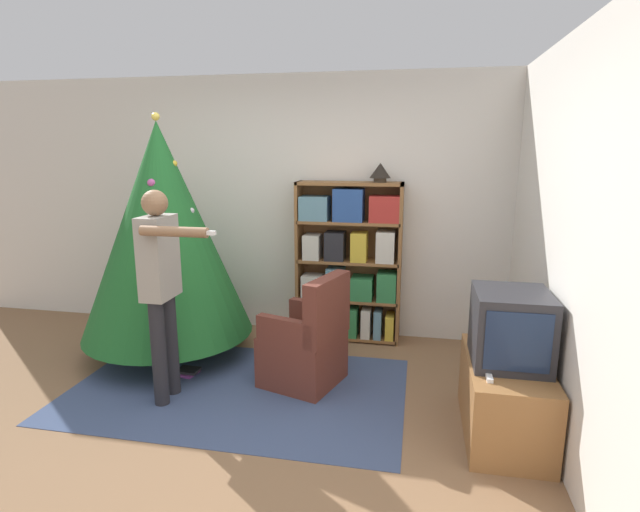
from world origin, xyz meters
name	(u,v)px	position (x,y,z in m)	size (l,w,h in m)	color
ground_plane	(237,432)	(0.00, 0.00, 0.00)	(14.00, 14.00, 0.00)	#846042
wall_back	(304,207)	(0.00, 2.07, 1.30)	(8.00, 0.10, 2.60)	silver
wall_right	(591,259)	(2.09, 0.00, 1.30)	(0.10, 8.00, 2.60)	silver
area_rug	(238,389)	(-0.21, 0.58, 0.00)	(2.64, 1.63, 0.01)	#3D4C70
bookshelf	(349,263)	(0.51, 1.84, 0.79)	(1.02, 0.28, 1.57)	brown
tv_stand	(504,398)	(1.77, 0.34, 0.26)	(0.51, 0.95, 0.52)	#996638
television	(511,327)	(1.77, 0.33, 0.76)	(0.47, 0.52, 0.48)	#28282D
game_remote	(489,377)	(1.62, 0.05, 0.53)	(0.04, 0.12, 0.02)	white
christmas_tree	(163,231)	(-1.07, 1.14, 1.17)	(1.52, 1.52, 2.19)	#4C3323
armchair	(307,346)	(0.31, 0.80, 0.32)	(0.71, 0.71, 0.92)	brown
standing_person	(161,279)	(-0.68, 0.34, 0.95)	(0.63, 0.47, 1.60)	#232328
table_lamp	(380,171)	(0.79, 1.85, 1.68)	(0.20, 0.20, 0.18)	#473828
book_pile_near_tree	(188,372)	(-0.72, 0.75, 0.02)	(0.19, 0.18, 0.05)	#843889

